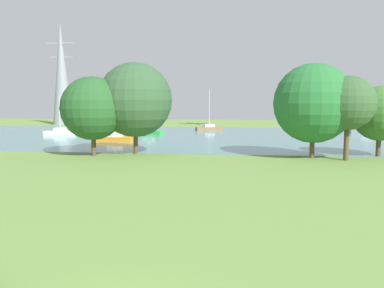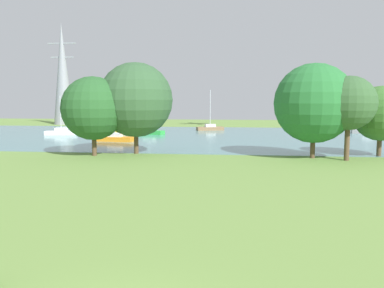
{
  "view_description": "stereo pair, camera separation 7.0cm",
  "coord_description": "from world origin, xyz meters",
  "px_view_note": "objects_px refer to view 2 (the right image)",
  "views": [
    {
      "loc": [
        2.63,
        -7.86,
        5.23
      ],
      "look_at": [
        0.12,
        14.26,
        2.77
      ],
      "focal_mm": 36.57,
      "sensor_mm": 36.0,
      "label": 1
    },
    {
      "loc": [
        2.7,
        -7.86,
        5.23
      ],
      "look_at": [
        0.12,
        14.26,
        2.77
      ],
      "focal_mm": 36.57,
      "sensor_mm": 36.0,
      "label": 2
    }
  ],
  "objects_px": {
    "sailboat_yellow": "(116,129)",
    "electricity_pylon": "(63,74)",
    "sailboat_orange": "(115,138)",
    "sailboat_white": "(61,132)",
    "tree_mid_shore": "(136,100)",
    "sailboat_green": "(149,131)",
    "sailboat_brown": "(210,128)",
    "tree_west_far": "(349,103)",
    "tree_east_far": "(381,114)",
    "sailboat_gray": "(367,131)",
    "tree_west_near": "(93,108)",
    "tree_east_near": "(314,103)"
  },
  "relations": [
    {
      "from": "electricity_pylon",
      "to": "tree_west_near",
      "type": "bearing_deg",
      "value": -62.43
    },
    {
      "from": "sailboat_yellow",
      "to": "sailboat_brown",
      "type": "distance_m",
      "value": 16.64
    },
    {
      "from": "tree_east_far",
      "to": "sailboat_brown",
      "type": "bearing_deg",
      "value": 120.58
    },
    {
      "from": "sailboat_white",
      "to": "tree_east_far",
      "type": "relative_size",
      "value": 0.91
    },
    {
      "from": "sailboat_gray",
      "to": "electricity_pylon",
      "type": "height_order",
      "value": "electricity_pylon"
    },
    {
      "from": "tree_east_near",
      "to": "electricity_pylon",
      "type": "bearing_deg",
      "value": 134.02
    },
    {
      "from": "tree_west_near",
      "to": "tree_mid_shore",
      "type": "relative_size",
      "value": 0.84
    },
    {
      "from": "tree_mid_shore",
      "to": "tree_east_far",
      "type": "relative_size",
      "value": 1.35
    },
    {
      "from": "electricity_pylon",
      "to": "sailboat_yellow",
      "type": "bearing_deg",
      "value": -47.81
    },
    {
      "from": "sailboat_white",
      "to": "tree_east_far",
      "type": "xyz_separation_m",
      "value": [
        40.51,
        -18.81,
        3.6
      ]
    },
    {
      "from": "sailboat_green",
      "to": "sailboat_yellow",
      "type": "height_order",
      "value": "sailboat_green"
    },
    {
      "from": "tree_east_near",
      "to": "sailboat_green",
      "type": "bearing_deg",
      "value": 131.34
    },
    {
      "from": "sailboat_green",
      "to": "sailboat_orange",
      "type": "distance_m",
      "value": 11.52
    },
    {
      "from": "tree_west_near",
      "to": "sailboat_green",
      "type": "bearing_deg",
      "value": 90.38
    },
    {
      "from": "sailboat_white",
      "to": "tree_mid_shore",
      "type": "height_order",
      "value": "tree_mid_shore"
    },
    {
      "from": "tree_east_far",
      "to": "tree_west_far",
      "type": "bearing_deg",
      "value": -140.07
    },
    {
      "from": "sailboat_green",
      "to": "sailboat_brown",
      "type": "xyz_separation_m",
      "value": [
        8.93,
        9.42,
        0.01
      ]
    },
    {
      "from": "sailboat_yellow",
      "to": "sailboat_orange",
      "type": "bearing_deg",
      "value": -72.5
    },
    {
      "from": "sailboat_green",
      "to": "sailboat_white",
      "type": "bearing_deg",
      "value": -168.51
    },
    {
      "from": "sailboat_brown",
      "to": "tree_mid_shore",
      "type": "bearing_deg",
      "value": -99.2
    },
    {
      "from": "sailboat_orange",
      "to": "sailboat_gray",
      "type": "bearing_deg",
      "value": 24.34
    },
    {
      "from": "sailboat_brown",
      "to": "tree_west_near",
      "type": "xyz_separation_m",
      "value": [
        -8.77,
        -33.73,
        4.06
      ]
    },
    {
      "from": "sailboat_green",
      "to": "tree_mid_shore",
      "type": "relative_size",
      "value": 0.72
    },
    {
      "from": "sailboat_brown",
      "to": "sailboat_orange",
      "type": "bearing_deg",
      "value": -117.61
    },
    {
      "from": "sailboat_gray",
      "to": "sailboat_brown",
      "type": "height_order",
      "value": "sailboat_brown"
    },
    {
      "from": "tree_mid_shore",
      "to": "electricity_pylon",
      "type": "bearing_deg",
      "value": 121.91
    },
    {
      "from": "sailboat_orange",
      "to": "tree_west_far",
      "type": "relative_size",
      "value": 0.75
    },
    {
      "from": "sailboat_gray",
      "to": "tree_west_far",
      "type": "relative_size",
      "value": 0.9
    },
    {
      "from": "sailboat_orange",
      "to": "electricity_pylon",
      "type": "xyz_separation_m",
      "value": [
        -22.94,
        34.99,
        10.71
      ]
    },
    {
      "from": "sailboat_orange",
      "to": "sailboat_white",
      "type": "relative_size",
      "value": 0.92
    },
    {
      "from": "sailboat_white",
      "to": "sailboat_yellow",
      "type": "bearing_deg",
      "value": 42.86
    },
    {
      "from": "sailboat_orange",
      "to": "tree_west_far",
      "type": "xyz_separation_m",
      "value": [
        25.33,
        -13.35,
        4.58
      ]
    },
    {
      "from": "tree_mid_shore",
      "to": "sailboat_green",
      "type": "bearing_deg",
      "value": 99.59
    },
    {
      "from": "tree_west_far",
      "to": "tree_east_far",
      "type": "height_order",
      "value": "tree_west_far"
    },
    {
      "from": "sailboat_white",
      "to": "tree_east_near",
      "type": "relative_size",
      "value": 0.7
    },
    {
      "from": "sailboat_gray",
      "to": "tree_east_near",
      "type": "bearing_deg",
      "value": -115.79
    },
    {
      "from": "sailboat_gray",
      "to": "sailboat_yellow",
      "type": "relative_size",
      "value": 1.11
    },
    {
      "from": "sailboat_brown",
      "to": "tree_west_far",
      "type": "height_order",
      "value": "tree_west_far"
    },
    {
      "from": "sailboat_brown",
      "to": "tree_east_far",
      "type": "relative_size",
      "value": 1.07
    },
    {
      "from": "sailboat_green",
      "to": "tree_east_near",
      "type": "xyz_separation_m",
      "value": [
        20.69,
        -23.51,
        4.56
      ]
    },
    {
      "from": "sailboat_green",
      "to": "sailboat_gray",
      "type": "height_order",
      "value": "sailboat_gray"
    },
    {
      "from": "tree_west_near",
      "to": "sailboat_orange",
      "type": "bearing_deg",
      "value": 99.2
    },
    {
      "from": "tree_west_near",
      "to": "tree_west_far",
      "type": "height_order",
      "value": "tree_west_near"
    },
    {
      "from": "sailboat_orange",
      "to": "sailboat_yellow",
      "type": "height_order",
      "value": "sailboat_yellow"
    },
    {
      "from": "sailboat_green",
      "to": "tree_west_far",
      "type": "relative_size",
      "value": 0.87
    },
    {
      "from": "sailboat_yellow",
      "to": "tree_west_far",
      "type": "height_order",
      "value": "tree_west_far"
    },
    {
      "from": "sailboat_orange",
      "to": "sailboat_brown",
      "type": "distance_m",
      "value": 23.45
    },
    {
      "from": "sailboat_orange",
      "to": "electricity_pylon",
      "type": "bearing_deg",
      "value": 123.24
    },
    {
      "from": "sailboat_white",
      "to": "sailboat_gray",
      "type": "bearing_deg",
      "value": 9.31
    },
    {
      "from": "sailboat_yellow",
      "to": "electricity_pylon",
      "type": "relative_size",
      "value": 0.27
    }
  ]
}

